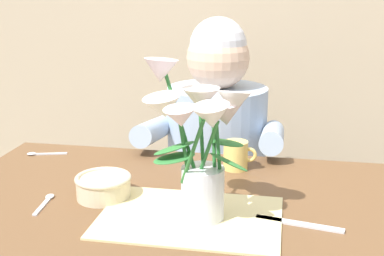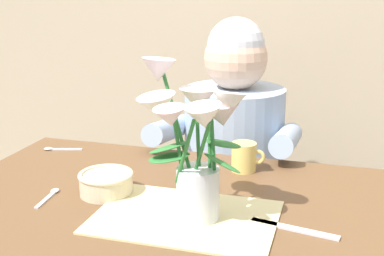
{
  "view_description": "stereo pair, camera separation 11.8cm",
  "coord_description": "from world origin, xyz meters",
  "px_view_note": "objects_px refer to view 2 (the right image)",
  "views": [
    {
      "loc": [
        0.22,
        -1.07,
        1.25
      ],
      "look_at": [
        0.02,
        0.05,
        0.92
      ],
      "focal_mm": 48.06,
      "sensor_mm": 36.0,
      "label": 1
    },
    {
      "loc": [
        0.34,
        -1.04,
        1.25
      ],
      "look_at": [
        0.02,
        0.05,
        0.92
      ],
      "focal_mm": 48.06,
      "sensor_mm": 36.0,
      "label": 2
    }
  ],
  "objects_px": {
    "seated_person": "(233,183)",
    "flower_vase": "(195,137)",
    "coffee_cup": "(244,157)",
    "ceramic_bowl": "(106,182)",
    "dinner_knife": "(294,229)"
  },
  "relations": [
    {
      "from": "seated_person",
      "to": "coffee_cup",
      "type": "bearing_deg",
      "value": -76.33
    },
    {
      "from": "flower_vase",
      "to": "coffee_cup",
      "type": "distance_m",
      "value": 0.36
    },
    {
      "from": "dinner_knife",
      "to": "coffee_cup",
      "type": "height_order",
      "value": "coffee_cup"
    },
    {
      "from": "flower_vase",
      "to": "ceramic_bowl",
      "type": "bearing_deg",
      "value": 163.55
    },
    {
      "from": "ceramic_bowl",
      "to": "dinner_knife",
      "type": "bearing_deg",
      "value": -7.79
    },
    {
      "from": "dinner_knife",
      "to": "ceramic_bowl",
      "type": "bearing_deg",
      "value": -176.95
    },
    {
      "from": "seated_person",
      "to": "coffee_cup",
      "type": "distance_m",
      "value": 0.41
    },
    {
      "from": "seated_person",
      "to": "dinner_knife",
      "type": "relative_size",
      "value": 5.97
    },
    {
      "from": "dinner_knife",
      "to": "coffee_cup",
      "type": "bearing_deg",
      "value": 128.81
    },
    {
      "from": "seated_person",
      "to": "dinner_knife",
      "type": "bearing_deg",
      "value": -70.35
    },
    {
      "from": "ceramic_bowl",
      "to": "flower_vase",
      "type": "bearing_deg",
      "value": -16.45
    },
    {
      "from": "flower_vase",
      "to": "dinner_knife",
      "type": "relative_size",
      "value": 1.84
    },
    {
      "from": "flower_vase",
      "to": "ceramic_bowl",
      "type": "height_order",
      "value": "flower_vase"
    },
    {
      "from": "ceramic_bowl",
      "to": "dinner_knife",
      "type": "xyz_separation_m",
      "value": [
        0.46,
        -0.06,
        -0.03
      ]
    },
    {
      "from": "seated_person",
      "to": "flower_vase",
      "type": "relative_size",
      "value": 3.24
    }
  ]
}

